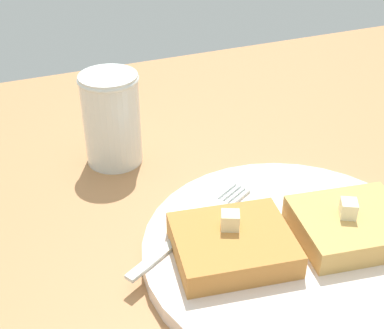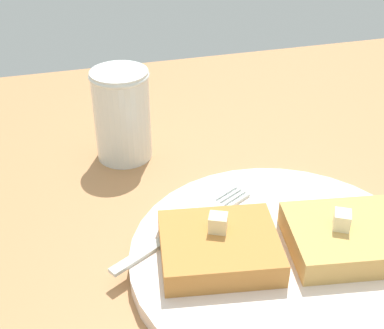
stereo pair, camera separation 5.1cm
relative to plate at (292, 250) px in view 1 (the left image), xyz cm
name	(u,v)px [view 1 (the left image)]	position (x,y,z in cm)	size (l,w,h in cm)	color
plate	(292,250)	(0.00, 0.00, 0.00)	(25.83, 25.83, 1.50)	silver
toast_slice_left	(233,244)	(-5.33, 0.82, 1.73)	(9.59, 8.13, 2.20)	#BD7B39
toast_slice_middle	(352,225)	(5.33, -0.82, 1.73)	(9.59, 8.13, 2.20)	tan
butter_pat_primary	(230,220)	(-5.21, 1.69, 3.57)	(1.49, 1.35, 1.49)	beige
butter_pat_secondary	(348,209)	(4.75, -0.63, 3.57)	(1.49, 1.35, 1.49)	#F7F0C4
fork	(199,222)	(-6.38, 5.57, 0.81)	(14.62, 9.15, 0.36)	silver
syrup_jar	(112,124)	(-9.96, 21.29, 3.71)	(6.39, 6.39, 10.22)	#582C0C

